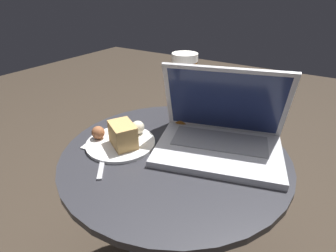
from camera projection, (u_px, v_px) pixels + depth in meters
name	position (u px, v px, depth m)	size (l,w,h in m)	color
table	(174.00, 203.00, 0.79)	(0.60, 0.60, 0.55)	#515156
napkin	(116.00, 145.00, 0.72)	(0.17, 0.13, 0.00)	white
laptop	(220.00, 134.00, 0.69)	(0.37, 0.30, 0.22)	silver
beer_glass	(184.00, 91.00, 0.78)	(0.07, 0.07, 0.22)	brown
snack_plate	(121.00, 137.00, 0.72)	(0.19, 0.19, 0.07)	white
fork	(104.00, 152.00, 0.69)	(0.14, 0.17, 0.00)	#B2B2B7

